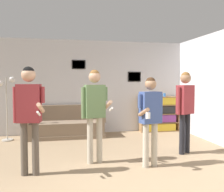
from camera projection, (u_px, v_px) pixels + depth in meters
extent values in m
cube|color=silver|center=(90.00, 87.00, 7.31)|extent=(8.03, 0.06, 2.70)
cube|color=black|center=(134.00, 77.00, 7.52)|extent=(0.40, 0.02, 0.30)
cube|color=#B2B2BC|center=(134.00, 77.00, 7.51)|extent=(0.35, 0.01, 0.25)
cube|color=black|center=(79.00, 65.00, 7.17)|extent=(0.39, 0.02, 0.26)
cube|color=beige|center=(79.00, 65.00, 7.16)|extent=(0.34, 0.01, 0.21)
cube|color=#7A6651|center=(66.00, 135.00, 6.78)|extent=(2.08, 0.80, 0.10)
cube|color=#7A6651|center=(66.00, 128.00, 6.77)|extent=(2.02, 0.74, 0.32)
cube|color=#7A6651|center=(65.00, 112.00, 7.07)|extent=(2.02, 0.14, 0.43)
cube|color=#7A6651|center=(28.00, 119.00, 6.56)|extent=(0.12, 0.74, 0.18)
cube|color=#7A6651|center=(101.00, 117.00, 6.95)|extent=(0.12, 0.74, 0.18)
cube|color=olive|center=(141.00, 114.00, 7.44)|extent=(0.02, 0.30, 1.05)
cube|color=olive|center=(177.00, 113.00, 7.67)|extent=(0.02, 0.30, 1.05)
cube|color=olive|center=(157.00, 113.00, 7.70)|extent=(1.19, 0.01, 1.05)
cube|color=olive|center=(159.00, 131.00, 7.59)|extent=(1.14, 0.30, 0.02)
cube|color=olive|center=(159.00, 97.00, 7.53)|extent=(1.14, 0.30, 0.02)
cube|color=olive|center=(159.00, 123.00, 7.57)|extent=(1.14, 0.30, 0.02)
cube|color=olive|center=(159.00, 114.00, 7.56)|extent=(1.14, 0.30, 0.02)
cube|color=olive|center=(159.00, 105.00, 7.54)|extent=(1.14, 0.30, 0.02)
cube|color=gold|center=(159.00, 127.00, 7.57)|extent=(0.98, 0.26, 0.21)
cube|color=#7F3889|center=(159.00, 118.00, 7.55)|extent=(0.98, 0.26, 0.21)
cube|color=black|center=(159.00, 110.00, 7.54)|extent=(0.98, 0.26, 0.21)
cube|color=gold|center=(159.00, 101.00, 7.52)|extent=(0.98, 0.26, 0.21)
cylinder|color=#ADA89E|center=(8.00, 140.00, 6.38)|extent=(0.28, 0.28, 0.03)
cylinder|color=#ADA89E|center=(7.00, 108.00, 6.33)|extent=(0.03, 0.03, 1.59)
cylinder|color=#ADA89E|center=(9.00, 78.00, 6.30)|extent=(0.02, 0.16, 0.02)
sphere|color=silver|center=(12.00, 80.00, 6.32)|extent=(0.15, 0.15, 0.15)
cylinder|color=#ADA89E|center=(3.00, 82.00, 6.28)|extent=(0.02, 0.16, 0.02)
sphere|color=silver|center=(0.00, 84.00, 6.27)|extent=(0.15, 0.15, 0.15)
cylinder|color=brown|center=(24.00, 149.00, 3.99)|extent=(0.11, 0.11, 0.86)
cylinder|color=brown|center=(36.00, 149.00, 4.00)|extent=(0.11, 0.11, 0.86)
cube|color=maroon|center=(29.00, 103.00, 3.96)|extent=(0.39, 0.25, 0.61)
sphere|color=tan|center=(28.00, 75.00, 3.93)|extent=(0.22, 0.22, 0.22)
sphere|color=black|center=(28.00, 72.00, 3.93)|extent=(0.19, 0.19, 0.19)
cylinder|color=maroon|center=(43.00, 95.00, 3.96)|extent=(0.07, 0.07, 0.26)
cylinder|color=tan|center=(41.00, 108.00, 3.83)|extent=(0.11, 0.32, 0.19)
cylinder|color=white|center=(39.00, 113.00, 3.69)|extent=(0.05, 0.14, 0.09)
cylinder|color=maroon|center=(15.00, 105.00, 3.95)|extent=(0.07, 0.07, 0.57)
cylinder|color=#B7AD99|center=(90.00, 141.00, 4.57)|extent=(0.11, 0.11, 0.85)
cylinder|color=#B7AD99|center=(99.00, 140.00, 4.64)|extent=(0.11, 0.11, 0.85)
cube|color=#5B7A4C|center=(95.00, 101.00, 4.56)|extent=(0.39, 0.26, 0.60)
sphere|color=tan|center=(95.00, 77.00, 4.54)|extent=(0.22, 0.22, 0.22)
sphere|color=brown|center=(95.00, 75.00, 4.54)|extent=(0.19, 0.19, 0.19)
cylinder|color=#5B7A4C|center=(106.00, 94.00, 4.63)|extent=(0.07, 0.07, 0.25)
cylinder|color=tan|center=(108.00, 105.00, 4.51)|extent=(0.11, 0.31, 0.19)
cylinder|color=white|center=(111.00, 109.00, 4.39)|extent=(0.06, 0.14, 0.09)
cylinder|color=#5B7A4C|center=(83.00, 103.00, 4.49)|extent=(0.07, 0.07, 0.57)
cylinder|color=#B7AD99|center=(146.00, 145.00, 4.37)|extent=(0.11, 0.11, 0.78)
cylinder|color=#B7AD99|center=(154.00, 144.00, 4.44)|extent=(0.11, 0.11, 0.78)
cube|color=#384C84|center=(150.00, 107.00, 4.36)|extent=(0.40, 0.28, 0.55)
sphere|color=#997051|center=(151.00, 84.00, 4.34)|extent=(0.20, 0.20, 0.20)
sphere|color=#382314|center=(151.00, 82.00, 4.34)|extent=(0.17, 0.17, 0.17)
cylinder|color=#384C84|center=(161.00, 108.00, 4.45)|extent=(0.07, 0.07, 0.52)
cylinder|color=#384C84|center=(140.00, 101.00, 4.27)|extent=(0.07, 0.07, 0.23)
cylinder|color=#997051|center=(144.00, 112.00, 4.16)|extent=(0.13, 0.29, 0.18)
cylinder|color=white|center=(148.00, 116.00, 4.05)|extent=(0.08, 0.08, 0.10)
cylinder|color=black|center=(182.00, 134.00, 5.15)|extent=(0.11, 0.11, 0.84)
cylinder|color=black|center=(187.00, 133.00, 5.26)|extent=(0.11, 0.11, 0.84)
cube|color=maroon|center=(185.00, 99.00, 5.17)|extent=(0.41, 0.34, 0.59)
sphere|color=#997051|center=(186.00, 78.00, 5.14)|extent=(0.22, 0.22, 0.22)
sphere|color=brown|center=(186.00, 76.00, 5.14)|extent=(0.18, 0.18, 0.18)
cylinder|color=maroon|center=(191.00, 100.00, 5.30)|extent=(0.07, 0.07, 0.56)
cylinder|color=maroon|center=(179.00, 101.00, 5.04)|extent=(0.07, 0.07, 0.56)
cylinder|color=blue|center=(164.00, 95.00, 7.56)|extent=(0.08, 0.08, 0.10)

